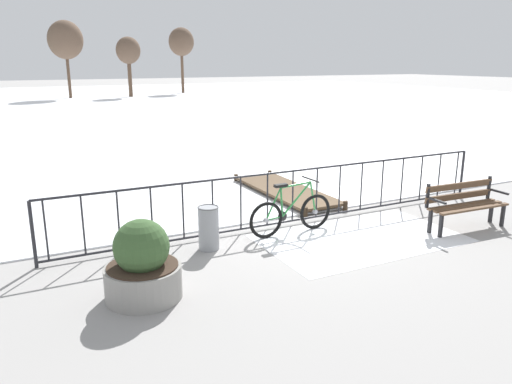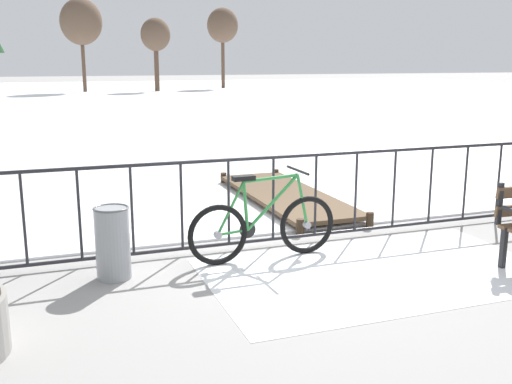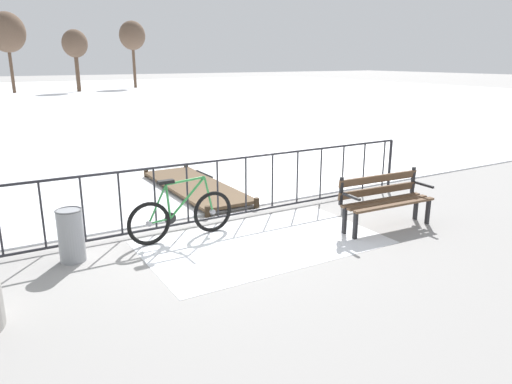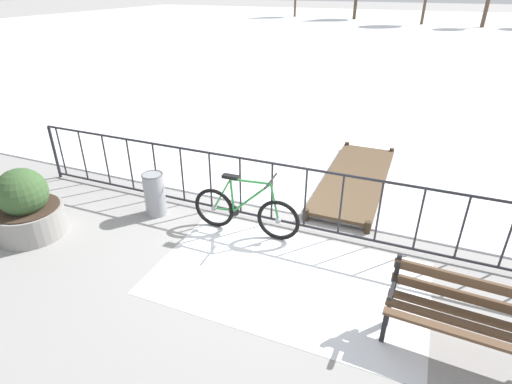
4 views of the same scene
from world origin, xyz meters
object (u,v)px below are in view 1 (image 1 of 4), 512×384
(park_bench, at_px, (465,202))
(planter_with_shrub, at_px, (143,266))
(trash_bin, at_px, (209,228))
(bicycle_near_railing, at_px, (291,214))

(park_bench, xyz_separation_m, planter_with_shrub, (-6.03, -0.09, -0.06))
(trash_bin, bearing_deg, bicycle_near_railing, 1.63)
(bicycle_near_railing, height_order, planter_with_shrub, planter_with_shrub)
(park_bench, relative_size, planter_with_shrub, 1.51)
(bicycle_near_railing, distance_m, park_bench, 3.24)
(planter_with_shrub, bearing_deg, park_bench, 0.89)
(planter_with_shrub, xyz_separation_m, trash_bin, (1.41, 1.24, -0.08))
(bicycle_near_railing, height_order, trash_bin, bicycle_near_railing)
(planter_with_shrub, distance_m, trash_bin, 1.88)
(planter_with_shrub, height_order, trash_bin, planter_with_shrub)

